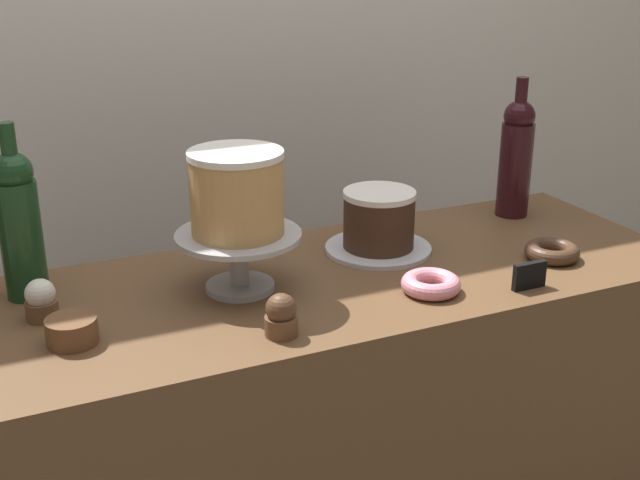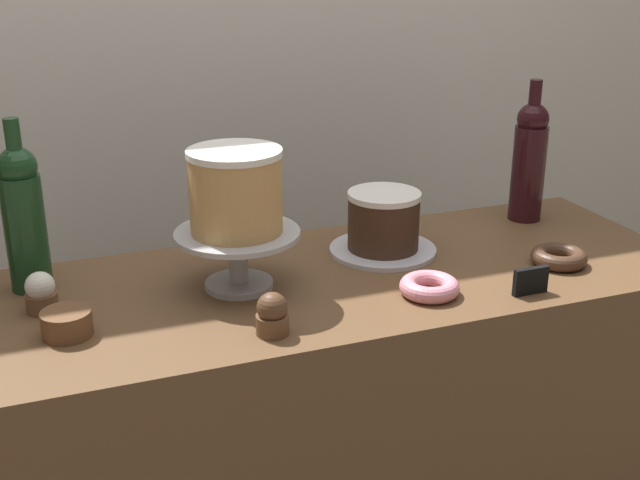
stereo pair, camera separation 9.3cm
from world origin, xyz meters
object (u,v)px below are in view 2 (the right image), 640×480
(cupcake_vanilla, at_px, (41,293))
(wine_bottle_dark_red, at_px, (529,159))
(cookie_stack, at_px, (67,323))
(wine_bottle_green, at_px, (24,216))
(price_sign_chalkboard, at_px, (531,281))
(cake_stand_pedestal, at_px, (238,249))
(white_layer_cake, at_px, (236,191))
(cupcake_chocolate, at_px, (272,315))
(chocolate_round_cake, at_px, (384,220))
(donut_pink, at_px, (429,287))
(donut_chocolate, at_px, (559,257))

(cupcake_vanilla, bearing_deg, wine_bottle_dark_red, 6.33)
(cupcake_vanilla, relative_size, cookie_stack, 0.88)
(wine_bottle_green, distance_m, price_sign_chalkboard, 0.94)
(wine_bottle_dark_red, bearing_deg, price_sign_chalkboard, -122.71)
(cake_stand_pedestal, height_order, white_layer_cake, white_layer_cake)
(cake_stand_pedestal, height_order, price_sign_chalkboard, cake_stand_pedestal)
(wine_bottle_green, bearing_deg, price_sign_chalkboard, -22.53)
(wine_bottle_green, bearing_deg, cupcake_chocolate, -42.86)
(cake_stand_pedestal, height_order, wine_bottle_dark_red, wine_bottle_dark_red)
(wine_bottle_dark_red, xyz_separation_m, cookie_stack, (-1.05, -0.23, -0.12))
(cupcake_chocolate, height_order, cupcake_vanilla, same)
(wine_bottle_dark_red, bearing_deg, cake_stand_pedestal, -168.90)
(chocolate_round_cake, distance_m, wine_bottle_green, 0.70)
(cake_stand_pedestal, xyz_separation_m, price_sign_chalkboard, (0.50, -0.22, -0.05))
(wine_bottle_dark_red, xyz_separation_m, donut_pink, (-0.41, -0.30, -0.13))
(donut_pink, bearing_deg, wine_bottle_green, 156.74)
(wine_bottle_dark_red, distance_m, cookie_stack, 1.08)
(donut_chocolate, bearing_deg, cake_stand_pedestal, 169.19)
(cake_stand_pedestal, distance_m, donut_pink, 0.36)
(cake_stand_pedestal, relative_size, wine_bottle_green, 0.72)
(white_layer_cake, distance_m, chocolate_round_cake, 0.36)
(chocolate_round_cake, height_order, donut_pink, chocolate_round_cake)
(wine_bottle_green, bearing_deg, cupcake_vanilla, -84.11)
(cupcake_chocolate, xyz_separation_m, cookie_stack, (-0.32, 0.12, -0.01))
(chocolate_round_cake, bearing_deg, donut_pink, -92.67)
(chocolate_round_cake, bearing_deg, cookie_stack, -166.57)
(cake_stand_pedestal, xyz_separation_m, cookie_stack, (-0.32, -0.09, -0.06))
(wine_bottle_dark_red, relative_size, price_sign_chalkboard, 4.65)
(chocolate_round_cake, relative_size, cupcake_chocolate, 2.04)
(wine_bottle_green, relative_size, donut_chocolate, 2.91)
(chocolate_round_cake, relative_size, donut_chocolate, 1.35)
(cake_stand_pedestal, height_order, chocolate_round_cake, chocolate_round_cake)
(wine_bottle_green, xyz_separation_m, donut_chocolate, (1.00, -0.26, -0.13))
(chocolate_round_cake, xyz_separation_m, donut_chocolate, (0.30, -0.19, -0.06))
(cupcake_vanilla, bearing_deg, price_sign_chalkboard, -16.09)
(donut_pink, bearing_deg, cupcake_chocolate, -171.89)
(donut_pink, height_order, cookie_stack, cookie_stack)
(white_layer_cake, relative_size, chocolate_round_cake, 1.15)
(cookie_stack, bearing_deg, cupcake_vanilla, 106.67)
(wine_bottle_dark_red, relative_size, cupcake_vanilla, 4.38)
(cake_stand_pedestal, xyz_separation_m, donut_chocolate, (0.63, -0.12, -0.06))
(wine_bottle_green, relative_size, cupcake_chocolate, 4.38)
(white_layer_cake, distance_m, cupcake_chocolate, 0.26)
(cookie_stack, bearing_deg, white_layer_cake, 15.51)
(chocolate_round_cake, height_order, cupcake_chocolate, chocolate_round_cake)
(cookie_stack, bearing_deg, chocolate_round_cake, 13.43)
(price_sign_chalkboard, bearing_deg, donut_chocolate, 36.23)
(white_layer_cake, xyz_separation_m, wine_bottle_dark_red, (0.73, 0.14, -0.05))
(cupcake_vanilla, distance_m, cookie_stack, 0.12)
(donut_pink, bearing_deg, cookie_stack, 173.73)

